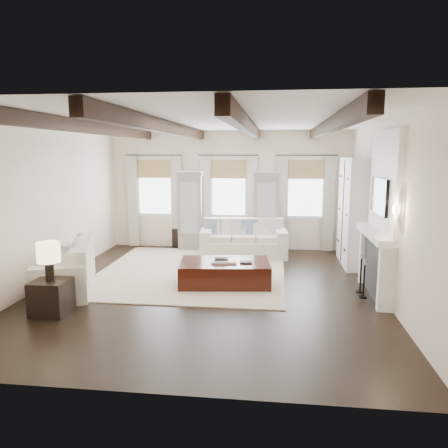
# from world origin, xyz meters

# --- Properties ---
(ground) EXTENTS (7.50, 7.50, 0.00)m
(ground) POSITION_xyz_m (0.00, 0.00, 0.00)
(ground) COLOR black
(ground) RESTS_ON ground
(room_shell) EXTENTS (6.54, 7.54, 3.22)m
(room_shell) POSITION_xyz_m (0.75, 0.90, 1.89)
(room_shell) COLOR white
(room_shell) RESTS_ON ground
(area_rug) EXTENTS (4.04, 4.43, 0.02)m
(area_rug) POSITION_xyz_m (-0.54, 1.19, 0.01)
(area_rug) COLOR beige
(area_rug) RESTS_ON ground
(sofa_back) EXTENTS (2.25, 1.17, 0.93)m
(sofa_back) POSITION_xyz_m (0.47, 2.87, 0.38)
(sofa_back) COLOR silver
(sofa_back) RESTS_ON ground
(sofa_left) EXTENTS (1.65, 2.36, 0.93)m
(sofa_left) POSITION_xyz_m (-2.68, -0.27, 0.37)
(sofa_left) COLOR silver
(sofa_left) RESTS_ON ground
(ottoman) EXTENTS (1.89, 1.30, 0.47)m
(ottoman) POSITION_xyz_m (0.29, 0.37, 0.23)
(ottoman) COLOR black
(ottoman) RESTS_ON ground
(tray) EXTENTS (0.54, 0.43, 0.04)m
(tray) POSITION_xyz_m (0.27, 0.34, 0.49)
(tray) COLOR white
(tray) RESTS_ON ottoman
(book_lower) EXTENTS (0.28, 0.23, 0.04)m
(book_lower) POSITION_xyz_m (0.22, 0.35, 0.53)
(book_lower) COLOR #262628
(book_lower) RESTS_ON tray
(book_upper) EXTENTS (0.24, 0.19, 0.03)m
(book_upper) POSITION_xyz_m (0.18, 0.37, 0.56)
(book_upper) COLOR beige
(book_upper) RESTS_ON book_lower
(book_loose) EXTENTS (0.26, 0.21, 0.03)m
(book_loose) POSITION_xyz_m (0.72, 0.31, 0.48)
(book_loose) COLOR #262628
(book_loose) RESTS_ON ottoman
(side_table_front) EXTENTS (0.56, 0.56, 0.56)m
(side_table_front) POSITION_xyz_m (-2.34, -1.59, 0.28)
(side_table_front) COLOR black
(side_table_front) RESTS_ON ground
(lamp_front) EXTENTS (0.37, 0.37, 0.63)m
(lamp_front) POSITION_xyz_m (-2.34, -1.59, 0.99)
(lamp_front) COLOR black
(lamp_front) RESTS_ON side_table_front
(side_table_back) EXTENTS (0.36, 0.36, 0.53)m
(side_table_back) POSITION_xyz_m (-1.39, 3.74, 0.27)
(side_table_back) COLOR black
(side_table_back) RESTS_ON ground
(lamp_back) EXTENTS (0.32, 0.32, 0.55)m
(lamp_back) POSITION_xyz_m (-1.39, 3.74, 0.91)
(lamp_back) COLOR black
(lamp_back) RESTS_ON side_table_back
(candlestick_near) EXTENTS (0.14, 0.14, 0.70)m
(candlestick_near) POSITION_xyz_m (2.90, -0.15, 0.29)
(candlestick_near) COLOR black
(candlestick_near) RESTS_ON ground
(candlestick_far) EXTENTS (0.15, 0.15, 0.75)m
(candlestick_far) POSITION_xyz_m (2.90, 0.17, 0.31)
(candlestick_far) COLOR black
(candlestick_far) RESTS_ON ground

